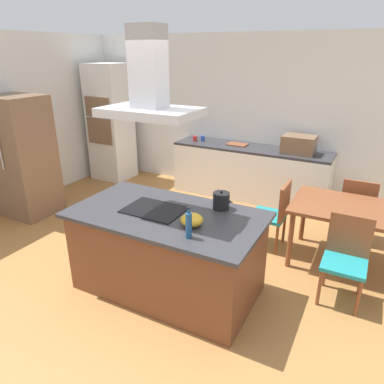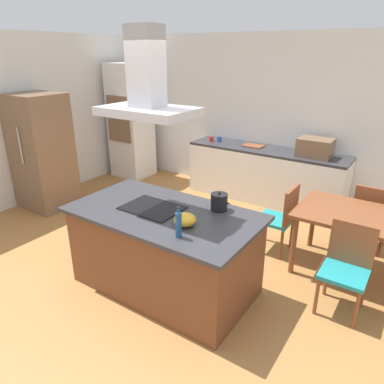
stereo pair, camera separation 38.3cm
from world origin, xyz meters
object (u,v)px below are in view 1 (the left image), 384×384
at_px(countertop_microwave, 299,144).
at_px(cutting_board, 237,144).
at_px(cooktop, 154,210).
at_px(olive_oil_bottle, 189,225).
at_px(wall_oven_stack, 110,123).
at_px(coffee_mug_red, 195,138).
at_px(coffee_mug_blue, 203,138).
at_px(range_hood, 149,88).
at_px(dining_table, 355,214).
at_px(chair_at_left_end, 275,211).
at_px(mixing_bowl, 192,220).
at_px(chair_facing_island, 346,254).
at_px(tea_kettle, 221,201).
at_px(refrigerator, 22,157).
at_px(chair_facing_back_wall, 358,206).

xyz_separation_m(countertop_microwave, cutting_board, (-1.04, 0.05, -0.13)).
height_order(cooktop, countertop_microwave, countertop_microwave).
height_order(olive_oil_bottle, wall_oven_stack, wall_oven_stack).
bearing_deg(cooktop, cutting_board, 94.42).
height_order(coffee_mug_red, coffee_mug_blue, same).
bearing_deg(range_hood, countertop_microwave, 74.17).
height_order(cooktop, olive_oil_bottle, olive_oil_bottle).
height_order(dining_table, chair_at_left_end, chair_at_left_end).
relative_size(mixing_bowl, cutting_board, 0.62).
relative_size(mixing_bowl, coffee_mug_blue, 2.36).
bearing_deg(chair_facing_island, mixing_bowl, -146.87).
bearing_deg(tea_kettle, coffee_mug_red, 122.63).
relative_size(coffee_mug_blue, dining_table, 0.06).
height_order(refrigerator, dining_table, refrigerator).
bearing_deg(coffee_mug_red, dining_table, -27.14).
bearing_deg(chair_facing_island, coffee_mug_red, 143.19).
relative_size(cooktop, cutting_board, 1.76).
height_order(wall_oven_stack, dining_table, wall_oven_stack).
distance_m(olive_oil_bottle, countertop_microwave, 3.23).
relative_size(wall_oven_stack, refrigerator, 1.21).
height_order(dining_table, chair_facing_island, chair_facing_island).
relative_size(refrigerator, range_hood, 2.02).
height_order(coffee_mug_blue, dining_table, coffee_mug_blue).
height_order(cooktop, wall_oven_stack, wall_oven_stack).
bearing_deg(olive_oil_bottle, refrigerator, 163.53).
bearing_deg(olive_oil_bottle, coffee_mug_blue, 114.26).
relative_size(olive_oil_bottle, wall_oven_stack, 0.13).
bearing_deg(cutting_board, range_hood, -85.58).
height_order(olive_oil_bottle, chair_facing_back_wall, olive_oil_bottle).
relative_size(olive_oil_bottle, coffee_mug_red, 3.21).
bearing_deg(tea_kettle, chair_at_left_end, 73.33).
relative_size(chair_facing_island, chair_facing_back_wall, 1.00).
bearing_deg(wall_oven_stack, coffee_mug_red, 6.47).
distance_m(cutting_board, chair_facing_island, 3.03).
bearing_deg(countertop_microwave, dining_table, -56.04).
bearing_deg(coffee_mug_blue, mixing_bowl, -65.53).
distance_m(mixing_bowl, refrigerator, 3.43).
bearing_deg(coffee_mug_red, mixing_bowl, -63.11).
distance_m(coffee_mug_red, chair_facing_island, 3.55).
bearing_deg(cooktop, range_hood, 0.00).
xyz_separation_m(countertop_microwave, coffee_mug_blue, (-1.70, 0.04, -0.09)).
bearing_deg(tea_kettle, coffee_mug_blue, 119.88).
distance_m(olive_oil_bottle, chair_facing_island, 1.71).
height_order(mixing_bowl, dining_table, mixing_bowl).
relative_size(cutting_board, dining_table, 0.24).
xyz_separation_m(cutting_board, wall_oven_stack, (-2.53, -0.28, 0.19)).
distance_m(tea_kettle, chair_facing_island, 1.37).
height_order(countertop_microwave, wall_oven_stack, wall_oven_stack).
xyz_separation_m(mixing_bowl, refrigerator, (-3.33, 0.80, -0.05)).
xyz_separation_m(cutting_board, chair_facing_back_wall, (2.04, -0.87, -0.40)).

